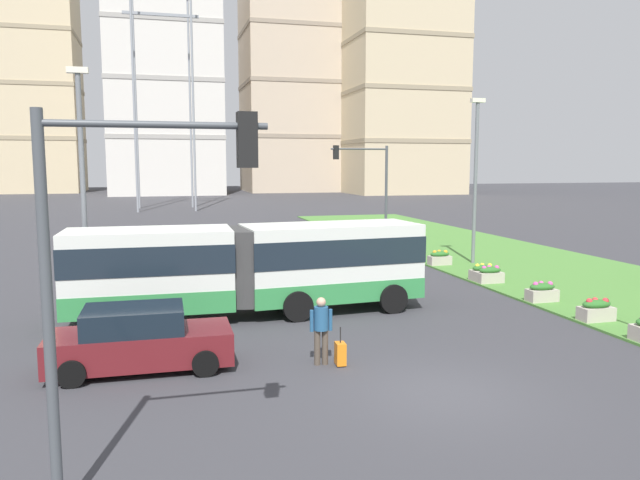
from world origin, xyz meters
TOP-DOWN VIEW (x-y plane):
  - ground_plane at (0.00, 0.00)m, footprint 260.00×260.00m
  - grass_median at (11.87, 10.00)m, footprint 10.00×70.00m
  - articulated_bus at (-3.07, 8.17)m, footprint 11.93×3.11m
  - car_maroon_sedan at (-6.54, 3.36)m, footprint 4.42×2.06m
  - pedestrian_crossing at (-2.10, 2.57)m, footprint 0.58×0.36m
  - rolling_suitcase at (-1.65, 2.37)m, footprint 0.26×0.37m
  - flower_planter_1 at (7.47, 4.26)m, footprint 1.10×0.56m
  - flower_planter_2 at (7.47, 7.13)m, footprint 1.10×0.56m
  - flower_planter_3 at (7.47, 10.77)m, footprint 1.10×0.56m
  - flower_planter_4 at (7.47, 11.33)m, footprint 1.10×0.56m
  - flower_planter_5 at (7.47, 15.54)m, footprint 1.10×0.56m
  - traffic_light_near_left at (-6.49, -3.00)m, footprint 3.18×0.28m
  - traffic_light_far_right at (5.98, 22.00)m, footprint 3.48×0.28m
  - streetlight_left at (-8.50, 10.80)m, footprint 0.70×0.28m
  - streetlight_median at (9.37, 15.66)m, footprint 0.70×0.28m
  - apartment_tower_west at (-30.00, 108.47)m, footprint 21.76×15.86m
  - apartment_tower_westcentre at (-4.40, 95.63)m, footprint 18.50×16.60m
  - apartment_tower_centre at (19.20, 101.08)m, footprint 19.01×16.20m
  - apartment_tower_eastcentre at (34.97, 90.11)m, footprint 18.61×20.12m
  - transmission_pylon at (-5.08, 58.10)m, footprint 9.00×6.24m

SIDE VIEW (x-z plane):
  - ground_plane at x=0.00m, z-range 0.00..0.00m
  - grass_median at x=11.87m, z-range 0.00..0.08m
  - rolling_suitcase at x=-1.65m, z-range -0.17..0.80m
  - flower_planter_1 at x=7.47m, z-range 0.06..0.80m
  - flower_planter_2 at x=7.47m, z-range 0.06..0.80m
  - flower_planter_3 at x=7.47m, z-range 0.06..0.80m
  - flower_planter_4 at x=7.47m, z-range 0.06..0.80m
  - flower_planter_5 at x=7.47m, z-range 0.06..0.80m
  - car_maroon_sedan at x=-6.54m, z-range -0.04..1.54m
  - pedestrian_crossing at x=-2.10m, z-range 0.13..1.87m
  - articulated_bus at x=-3.07m, z-range 0.15..3.15m
  - traffic_light_near_left at x=-6.49m, z-range 1.07..6.88m
  - traffic_light_far_right at x=5.98m, z-range 1.12..7.24m
  - streetlight_median at x=9.37m, z-range 0.44..8.71m
  - streetlight_left at x=-8.50m, z-range 0.44..8.78m
  - transmission_pylon at x=-5.08m, z-range 1.43..33.48m
  - apartment_tower_westcentre at x=-4.40m, z-range 0.02..35.86m
  - apartment_tower_centre at x=19.20m, z-range 0.02..47.81m
  - apartment_tower_eastcentre at x=34.97m, z-range 0.02..50.67m
  - apartment_tower_west at x=-30.00m, z-range 0.02..54.46m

